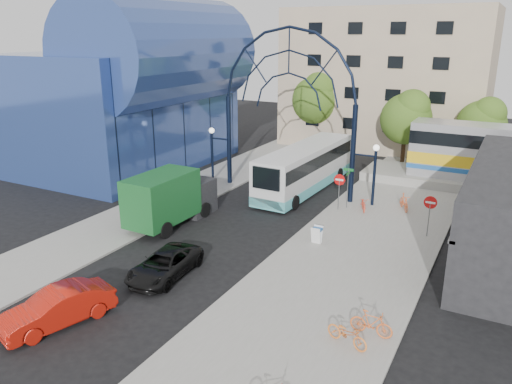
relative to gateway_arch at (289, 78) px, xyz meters
The scene contains 21 objects.
ground 16.41m from the gateway_arch, 90.00° to the right, with size 120.00×120.00×0.00m, color black.
sidewalk_east 15.37m from the gateway_arch, 51.34° to the right, with size 8.00×56.00×0.12m, color gray.
plaza_west 13.36m from the gateway_arch, 129.09° to the right, with size 5.00×50.00×0.12m, color gray.
gateway_arch is the anchor object (origin of this frame).
stop_sign 8.37m from the gateway_arch, 22.63° to the right, with size 0.80×0.07×2.50m.
do_not_enter_sign 13.43m from the gateway_arch, 19.99° to the right, with size 0.76×0.07×2.48m.
street_name_sign 8.38m from the gateway_arch, 15.07° to the right, with size 0.70×0.70×2.80m.
sandwich_board 12.52m from the gateway_arch, 55.09° to the right, with size 0.55×0.61×0.99m.
transit_hall 15.45m from the gateway_arch, behind, with size 16.50×18.00×14.50m.
apartment_block 21.12m from the gateway_arch, 84.55° to the left, with size 20.00×12.10×14.00m.
tree_north_a 13.98m from the gateway_arch, 62.83° to the left, with size 4.48×4.48×7.00m.
tree_north_b 16.72m from the gateway_arch, 103.68° to the left, with size 5.12×5.12×8.00m.
tree_north_c 18.95m from the gateway_arch, 48.96° to the left, with size 4.16×4.16×6.50m.
city_bus 6.99m from the gateway_arch, 57.28° to the left, with size 3.31×12.48×3.40m.
green_truck 12.03m from the gateway_arch, 112.62° to the right, with size 2.74×6.83×3.42m.
black_suv 17.16m from the gateway_arch, 88.65° to the right, with size 2.14×4.63×1.29m, color black.
red_sedan 22.15m from the gateway_arch, 92.48° to the right, with size 1.62×4.64×1.53m, color #B4160B.
bike_near_a 10.30m from the gateway_arch, 11.96° to the right, with size 0.61×1.75×0.92m, color #FA4C32.
bike_near_b 11.79m from the gateway_arch, ahead, with size 0.52×1.83×1.10m, color orange.
bike_far_a 21.08m from the gateway_arch, 58.43° to the right, with size 0.64×1.83×0.96m, color orange.
bike_far_b 20.56m from the gateway_arch, 55.11° to the right, with size 0.49×1.74×1.05m, color orange.
Camera 1 is at (14.90, -18.90, 11.64)m, focal length 35.00 mm.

